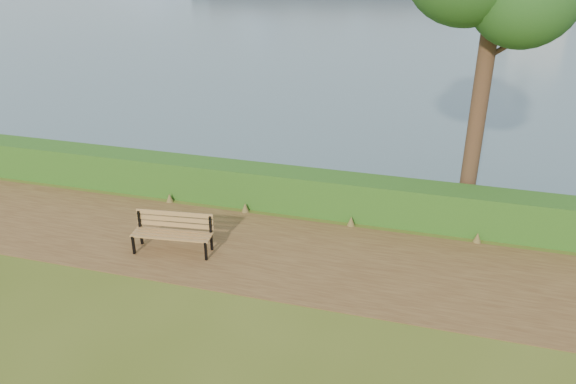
% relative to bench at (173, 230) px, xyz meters
% --- Properties ---
extents(ground, '(140.00, 140.00, 0.00)m').
position_rel_bench_xyz_m(ground, '(1.96, 0.16, -0.51)').
color(ground, '#485719').
rests_on(ground, ground).
extents(path, '(40.00, 3.40, 0.01)m').
position_rel_bench_xyz_m(path, '(1.96, 0.46, -0.50)').
color(path, brown).
rests_on(path, ground).
extents(hedge, '(32.00, 0.85, 1.00)m').
position_rel_bench_xyz_m(hedge, '(1.96, 2.76, -0.01)').
color(hedge, '#1F4814').
rests_on(hedge, ground).
extents(bench, '(1.80, 0.72, 0.88)m').
position_rel_bench_xyz_m(bench, '(0.00, 0.00, 0.00)').
color(bench, black).
rests_on(bench, ground).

